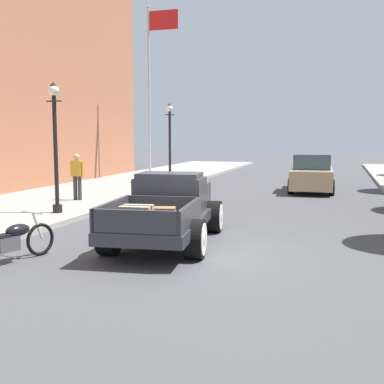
{
  "coord_description": "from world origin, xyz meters",
  "views": [
    {
      "loc": [
        2.58,
        -9.31,
        2.44
      ],
      "look_at": [
        -0.99,
        2.38,
        1.0
      ],
      "focal_mm": 44.85,
      "sensor_mm": 36.0,
      "label": 1
    }
  ],
  "objects": [
    {
      "name": "hotrod_truck_gunmetal",
      "position": [
        -1.16,
        1.12,
        0.75
      ],
      "size": [
        2.53,
        5.06,
        1.58
      ],
      "color": "#333338",
      "rests_on": "ground"
    },
    {
      "name": "flagpole",
      "position": [
        -7.11,
        15.25,
        5.77
      ],
      "size": [
        1.74,
        0.16,
        9.16
      ],
      "color": "#B2B2B7",
      "rests_on": "sidewalk_left"
    },
    {
      "name": "pedestrian_sidewalk_left",
      "position": [
        -6.3,
        5.75,
        1.09
      ],
      "size": [
        0.53,
        0.22,
        1.65
      ],
      "color": "#333338",
      "rests_on": "sidewalk_left"
    },
    {
      "name": "street_lamp_near",
      "position": [
        -5.41,
        3.07,
        2.39
      ],
      "size": [
        0.5,
        0.32,
        3.85
      ],
      "color": "black",
      "rests_on": "sidewalk_left"
    },
    {
      "name": "ground_plane",
      "position": [
        0.0,
        0.0,
        0.0
      ],
      "size": [
        140.0,
        140.0,
        0.0
      ],
      "primitive_type": "plane",
      "color": "#47474C"
    },
    {
      "name": "motorcycle_parked",
      "position": [
        -3.4,
        -1.73,
        0.44
      ],
      "size": [
        0.81,
        2.05,
        0.93
      ],
      "color": "black",
      "rests_on": "ground"
    },
    {
      "name": "street_lamp_far",
      "position": [
        -5.28,
        12.74,
        2.39
      ],
      "size": [
        0.5,
        0.32,
        3.85
      ],
      "color": "black",
      "rests_on": "sidewalk_left"
    },
    {
      "name": "car_background_tan",
      "position": [
        1.5,
        12.24,
        0.77
      ],
      "size": [
        1.98,
        4.35,
        1.65
      ],
      "color": "tan",
      "rests_on": "ground"
    }
  ]
}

